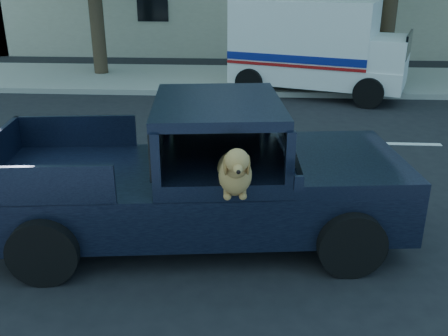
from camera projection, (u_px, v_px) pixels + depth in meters
name	position (u px, v px, depth m)	size (l,w,h in m)	color
ground	(180.00, 215.00, 7.18)	(120.00, 120.00, 0.00)	black
far_sidewalk	(223.00, 79.00, 15.67)	(60.00, 4.00, 0.15)	gray
lane_stripes	(301.00, 142.00, 10.21)	(21.60, 0.14, 0.01)	silver
pickup_truck	(193.00, 193.00, 6.42)	(5.30, 2.81, 1.83)	black
mail_truck	(315.00, 54.00, 13.81)	(5.07, 3.56, 2.54)	silver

